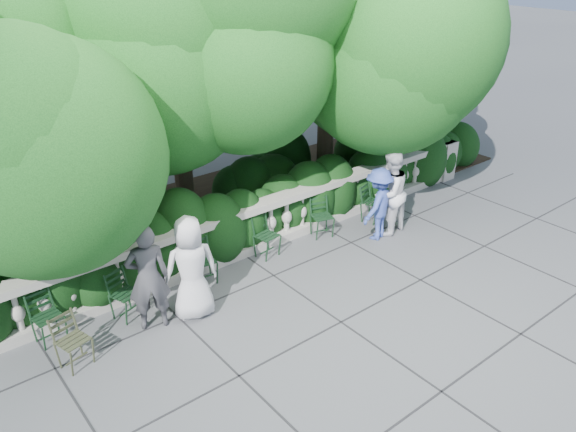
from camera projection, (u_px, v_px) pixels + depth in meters
ground at (323, 285)px, 10.09m from camera, size 90.00×90.00×0.00m
balustrade at (263, 225)px, 11.14m from camera, size 12.00×0.44×1.00m
shrub_hedge at (230, 225)px, 12.19m from camera, size 15.00×2.60×1.70m
tree_canopy at (245, 32)px, 10.95m from camera, size 15.04×6.52×6.78m
chair_a at (57, 345)px, 8.61m from camera, size 0.50×0.54×0.84m
chair_b at (135, 319)px, 9.19m from camera, size 0.57×0.60×0.84m
chair_c at (208, 286)px, 10.06m from camera, size 0.50×0.53×0.84m
chair_d at (273, 258)px, 10.94m from camera, size 0.51×0.54×0.84m
chair_e at (324, 239)px, 11.65m from camera, size 0.56×0.59×0.84m
chair_f at (377, 222)px, 12.32m from camera, size 0.55×0.58×0.84m
chair_weathered at (84, 369)px, 8.13m from camera, size 0.55×0.58×0.84m
person_businessman at (191, 268)px, 8.92m from camera, size 0.99×0.78×1.78m
person_woman_grey at (148, 277)px, 8.65m from camera, size 0.77×0.63×1.81m
person_casual_man at (389, 193)px, 11.51m from camera, size 0.97×0.81×1.82m
person_older_blue at (378, 204)px, 11.37m from camera, size 1.11×0.82×1.53m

